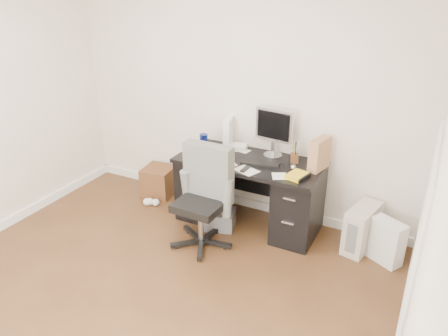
# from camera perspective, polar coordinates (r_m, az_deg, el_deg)

# --- Properties ---
(ground) EXTENTS (4.00, 4.00, 0.00)m
(ground) POSITION_cam_1_polar(r_m,az_deg,el_deg) (3.84, -11.90, -17.47)
(ground) COLOR #422915
(ground) RESTS_ON ground
(room_shell) EXTENTS (4.02, 4.02, 2.71)m
(room_shell) POSITION_cam_1_polar(r_m,az_deg,el_deg) (3.02, -13.78, 6.84)
(room_shell) COLOR beige
(room_shell) RESTS_ON ground
(desk) EXTENTS (1.50, 0.70, 0.75)m
(desk) POSITION_cam_1_polar(r_m,az_deg,el_deg) (4.65, 3.26, -2.93)
(desk) COLOR black
(desk) RESTS_ON ground
(loose_papers) EXTENTS (1.10, 0.60, 0.00)m
(loose_papers) POSITION_cam_1_polar(r_m,az_deg,el_deg) (4.53, 0.79, 1.27)
(loose_papers) COLOR silver
(loose_papers) RESTS_ON desk
(lcd_monitor) EXTENTS (0.44, 0.28, 0.52)m
(lcd_monitor) POSITION_cam_1_polar(r_m,az_deg,el_deg) (4.53, 6.54, 4.60)
(lcd_monitor) COLOR #B7B6BB
(lcd_monitor) RESTS_ON desk
(keyboard) EXTENTS (0.40, 0.20, 0.02)m
(keyboard) POSITION_cam_1_polar(r_m,az_deg,el_deg) (4.41, 4.75, 0.63)
(keyboard) COLOR black
(keyboard) RESTS_ON desk
(computer_mouse) EXTENTS (0.07, 0.07, 0.06)m
(computer_mouse) POSITION_cam_1_polar(r_m,az_deg,el_deg) (4.31, 9.03, 0.07)
(computer_mouse) COLOR #B7B6BB
(computer_mouse) RESTS_ON desk
(travel_mug) EXTENTS (0.09, 0.09, 0.20)m
(travel_mug) POSITION_cam_1_polar(r_m,az_deg,el_deg) (4.68, -2.66, 3.30)
(travel_mug) COLOR navy
(travel_mug) RESTS_ON desk
(white_binder) EXTENTS (0.20, 0.31, 0.33)m
(white_binder) POSITION_cam_1_polar(r_m,az_deg,el_deg) (4.77, 0.60, 4.61)
(white_binder) COLOR white
(white_binder) RESTS_ON desk
(magazine_file) EXTENTS (0.19, 0.30, 0.32)m
(magazine_file) POSITION_cam_1_polar(r_m,az_deg,el_deg) (4.33, 12.38, 1.80)
(magazine_file) COLOR #8F6645
(magazine_file) RESTS_ON desk
(pen_cup) EXTENTS (0.12, 0.12, 0.23)m
(pen_cup) POSITION_cam_1_polar(r_m,az_deg,el_deg) (4.45, 9.23, 2.05)
(pen_cup) COLOR #553718
(pen_cup) RESTS_ON desk
(yellow_book) EXTENTS (0.21, 0.24, 0.04)m
(yellow_book) POSITION_cam_1_polar(r_m,az_deg,el_deg) (4.17, 9.59, -1.00)
(yellow_book) COLOR yellow
(yellow_book) RESTS_ON desk
(paper_remote) EXTENTS (0.28, 0.25, 0.02)m
(paper_remote) POSITION_cam_1_polar(r_m,az_deg,el_deg) (4.26, 2.95, -0.21)
(paper_remote) COLOR silver
(paper_remote) RESTS_ON desk
(office_chair) EXTENTS (0.60, 0.60, 1.02)m
(office_chair) POSITION_cam_1_polar(r_m,az_deg,el_deg) (4.24, -3.12, -4.11)
(office_chair) COLOR #595B59
(office_chair) RESTS_ON ground
(pc_tower) EXTENTS (0.30, 0.49, 0.46)m
(pc_tower) POSITION_cam_1_polar(r_m,az_deg,el_deg) (4.52, 17.54, -7.51)
(pc_tower) COLOR #B9B2A7
(pc_tower) RESTS_ON ground
(shopping_bag) EXTENTS (0.39, 0.35, 0.43)m
(shopping_bag) POSITION_cam_1_polar(r_m,az_deg,el_deg) (4.41, 20.44, -9.00)
(shopping_bag) COLOR silver
(shopping_bag) RESTS_ON ground
(wicker_basket) EXTENTS (0.39, 0.39, 0.35)m
(wicker_basket) POSITION_cam_1_polar(r_m,az_deg,el_deg) (5.41, -8.47, -1.70)
(wicker_basket) COLOR #4C2D17
(wicker_basket) RESTS_ON ground
(desk_printer) EXTENTS (0.40, 0.36, 0.20)m
(desk_printer) POSITION_cam_1_polar(r_m,az_deg,el_deg) (4.72, -0.69, -6.63)
(desk_printer) COLOR #5D5C61
(desk_printer) RESTS_ON ground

